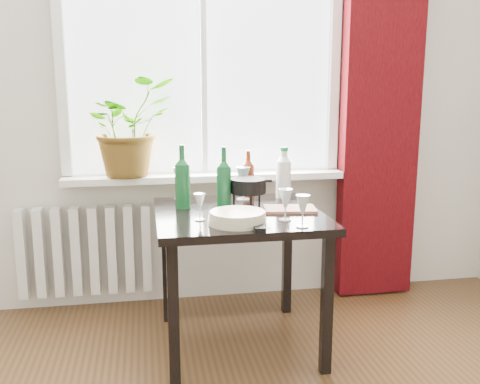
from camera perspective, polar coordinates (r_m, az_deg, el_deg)
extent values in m
cube|color=white|center=(3.35, -3.99, 15.02)|extent=(1.72, 0.08, 1.62)
cube|color=white|center=(3.32, -3.67, 1.63)|extent=(1.72, 0.20, 0.04)
cube|color=#330408|center=(3.55, 14.81, 9.56)|extent=(0.50, 0.12, 2.56)
cube|color=silver|center=(3.45, -16.17, -6.02)|extent=(0.80, 0.10, 0.55)
cube|color=black|center=(2.77, -0.17, -2.50)|extent=(0.85, 0.85, 0.04)
cube|color=black|center=(2.51, -7.11, -13.05)|extent=(0.05, 0.05, 0.70)
cube|color=black|center=(3.19, -7.85, -7.67)|extent=(0.05, 0.05, 0.70)
cube|color=black|center=(2.64, 9.24, -11.83)|extent=(0.05, 0.05, 0.70)
cube|color=black|center=(3.30, 5.02, -6.98)|extent=(0.05, 0.05, 0.70)
imported|color=#42771F|center=(3.27, -11.85, 6.80)|extent=(0.69, 0.67, 0.59)
cylinder|color=beige|center=(2.52, -0.28, -2.76)|extent=(0.34, 0.34, 0.06)
cube|color=black|center=(2.46, 1.90, -3.59)|extent=(0.06, 0.18, 0.02)
cube|color=#A36349|center=(2.81, 5.34, -1.82)|extent=(0.29, 0.21, 0.01)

